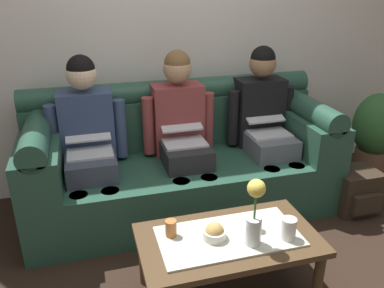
% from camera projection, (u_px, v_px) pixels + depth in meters
% --- Properties ---
extents(back_wall_patterned, '(6.00, 0.12, 2.90)m').
position_uv_depth(back_wall_patterned, '(163.00, 11.00, 3.14)').
color(back_wall_patterned, silver).
rests_on(back_wall_patterned, ground_plane).
extents(couch, '(2.30, 0.88, 0.96)m').
position_uv_depth(couch, '(181.00, 162.00, 3.09)').
color(couch, '#234738').
rests_on(couch, ground_plane).
extents(person_left, '(0.56, 0.67, 1.22)m').
position_uv_depth(person_left, '(88.00, 137.00, 2.80)').
color(person_left, '#383D4C').
rests_on(person_left, ground_plane).
extents(person_middle, '(0.56, 0.67, 1.22)m').
position_uv_depth(person_middle, '(181.00, 128.00, 2.97)').
color(person_middle, '#232326').
rests_on(person_middle, ground_plane).
extents(person_right, '(0.56, 0.67, 1.22)m').
position_uv_depth(person_right, '(264.00, 119.00, 3.14)').
color(person_right, '#595B66').
rests_on(person_right, ground_plane).
extents(coffee_table, '(0.99, 0.55, 0.41)m').
position_uv_depth(coffee_table, '(228.00, 244.00, 2.18)').
color(coffee_table, '#47331E').
rests_on(coffee_table, ground_plane).
extents(flower_vase, '(0.09, 0.09, 0.38)m').
position_uv_depth(flower_vase, '(255.00, 213.00, 2.02)').
color(flower_vase, silver).
rests_on(flower_vase, coffee_table).
extents(snack_bowl, '(0.13, 0.13, 0.10)m').
position_uv_depth(snack_bowl, '(214.00, 233.00, 2.12)').
color(snack_bowl, silver).
rests_on(snack_bowl, coffee_table).
extents(cup_near_left, '(0.06, 0.06, 0.08)m').
position_uv_depth(cup_near_left, '(255.00, 223.00, 2.19)').
color(cup_near_left, white).
rests_on(cup_near_left, coffee_table).
extents(cup_near_right, '(0.06, 0.06, 0.09)m').
position_uv_depth(cup_near_right, '(171.00, 228.00, 2.13)').
color(cup_near_right, '#B26633').
rests_on(cup_near_right, coffee_table).
extents(cup_far_center, '(0.08, 0.08, 0.12)m').
position_uv_depth(cup_far_center, '(289.00, 229.00, 2.11)').
color(cup_far_center, white).
rests_on(cup_far_center, coffee_table).
extents(backpack_right, '(0.33, 0.32, 0.34)m').
position_uv_depth(backpack_right, '(355.00, 191.00, 3.08)').
color(backpack_right, '#2D2319').
rests_on(backpack_right, ground_plane).
extents(potted_plant, '(0.40, 0.40, 0.78)m').
position_uv_depth(potted_plant, '(375.00, 132.00, 3.52)').
color(potted_plant, brown).
rests_on(potted_plant, ground_plane).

